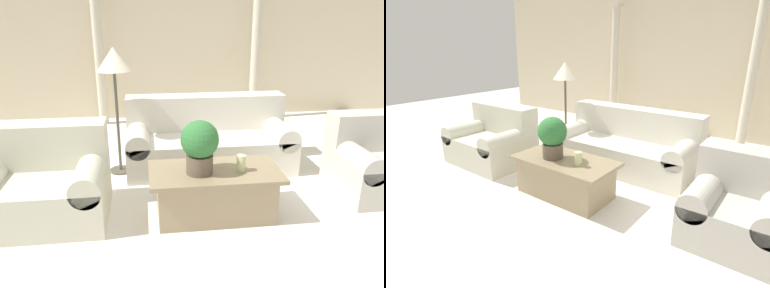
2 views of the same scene
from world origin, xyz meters
TOP-DOWN VIEW (x-y plane):
  - ground_plane at (0.00, 0.00)m, footprint 16.00×16.00m
  - wall_back at (0.00, 3.38)m, footprint 10.00×0.06m
  - sofa_long at (0.04, 0.93)m, footprint 2.04×0.92m
  - loveseat at (-1.74, -0.13)m, footprint 1.21×0.92m
  - coffee_table at (-0.11, -0.33)m, footprint 1.24×0.66m
  - potted_plant at (-0.27, -0.38)m, footprint 0.35×0.35m
  - pillar_candle at (0.13, -0.39)m, footprint 0.08×0.08m
  - floor_lamp at (-1.07, 0.84)m, footprint 0.38×0.38m
  - column_left at (-1.47, 3.02)m, footprint 0.22×0.22m
  - column_right at (1.24, 3.02)m, footprint 0.22×0.22m
  - armchair at (1.73, -0.03)m, footprint 0.87×0.85m

SIDE VIEW (x-z plane):
  - ground_plane at x=0.00m, z-range 0.00..0.00m
  - coffee_table at x=-0.11m, z-range 0.01..0.47m
  - armchair at x=1.73m, z-range -0.07..0.76m
  - sofa_long at x=0.04m, z-range -0.09..0.78m
  - loveseat at x=-1.74m, z-range -0.08..0.78m
  - pillar_candle at x=0.13m, z-range 0.47..0.63m
  - potted_plant at x=-0.27m, z-range 0.50..1.00m
  - floor_lamp at x=-1.07m, z-range 0.53..2.04m
  - column_left at x=-1.47m, z-range 0.03..2.62m
  - column_right at x=1.24m, z-range 0.03..2.62m
  - wall_back at x=0.00m, z-range 0.00..3.20m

